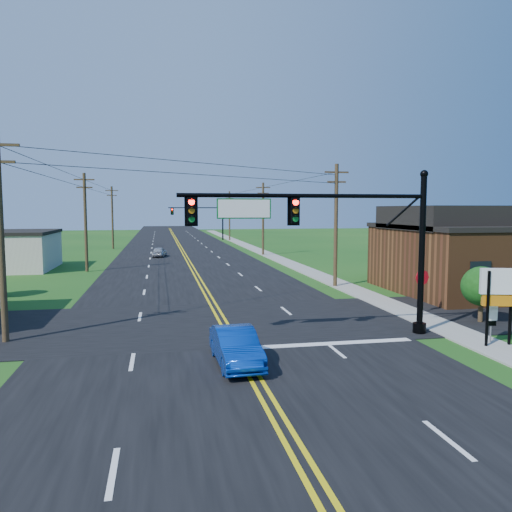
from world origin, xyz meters
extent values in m
plane|color=#154614|center=(0.00, 0.00, 0.00)|extent=(260.00, 260.00, 0.00)
cube|color=black|center=(0.00, 50.00, 0.02)|extent=(16.00, 220.00, 0.04)
cube|color=black|center=(0.00, 12.00, 0.02)|extent=(70.00, 10.00, 0.04)
cube|color=gray|center=(10.50, 40.00, 0.04)|extent=(2.00, 160.00, 0.08)
cylinder|color=black|center=(8.80, 8.00, 3.60)|extent=(0.28, 0.28, 7.20)
cylinder|color=black|center=(8.80, 8.00, 0.25)|extent=(0.60, 0.60, 0.50)
sphere|color=black|center=(8.80, 8.00, 7.30)|extent=(0.36, 0.36, 0.36)
cylinder|color=black|center=(3.30, 8.00, 6.30)|extent=(11.00, 0.18, 0.18)
cube|color=#045219|center=(0.60, 8.00, 5.75)|extent=(2.30, 0.06, 0.85)
cylinder|color=black|center=(8.80, 80.00, 3.60)|extent=(0.28, 0.28, 7.20)
cylinder|color=black|center=(8.80, 80.00, 0.25)|extent=(0.60, 0.60, 0.50)
sphere|color=black|center=(8.80, 80.00, 7.30)|extent=(0.36, 0.36, 0.36)
cylinder|color=black|center=(3.80, 80.00, 6.00)|extent=(10.00, 0.18, 0.18)
cube|color=#045219|center=(0.60, 80.00, 5.45)|extent=(2.30, 0.06, 0.85)
cube|color=brown|center=(20.00, 18.00, 2.20)|extent=(14.00, 11.00, 4.40)
cube|color=black|center=(20.00, 18.00, 4.55)|extent=(14.20, 11.20, 0.30)
cylinder|color=#3C2E1B|center=(-9.50, 10.00, 4.50)|extent=(0.28, 0.28, 9.00)
cylinder|color=#3C2E1B|center=(-9.50, 35.00, 4.50)|extent=(0.28, 0.28, 9.00)
cube|color=#3C2E1B|center=(-9.50, 35.00, 8.40)|extent=(1.80, 0.12, 0.12)
cube|color=#3C2E1B|center=(-9.50, 35.00, 7.70)|extent=(1.40, 0.12, 0.12)
cylinder|color=#3C2E1B|center=(-9.50, 62.00, 4.50)|extent=(0.28, 0.28, 9.00)
cube|color=#3C2E1B|center=(-9.50, 62.00, 8.40)|extent=(1.80, 0.12, 0.12)
cube|color=#3C2E1B|center=(-9.50, 62.00, 7.70)|extent=(1.40, 0.12, 0.12)
cylinder|color=#3C2E1B|center=(9.80, 22.00, 4.50)|extent=(0.28, 0.28, 9.00)
cube|color=#3C2E1B|center=(9.80, 22.00, 8.40)|extent=(1.80, 0.12, 0.12)
cube|color=#3C2E1B|center=(9.80, 22.00, 7.70)|extent=(1.40, 0.12, 0.12)
cylinder|color=#3C2E1B|center=(9.80, 48.00, 4.50)|extent=(0.28, 0.28, 9.00)
cube|color=#3C2E1B|center=(9.80, 48.00, 8.40)|extent=(1.80, 0.12, 0.12)
cube|color=#3C2E1B|center=(9.80, 48.00, 7.70)|extent=(1.40, 0.12, 0.12)
cylinder|color=#3C2E1B|center=(9.80, 78.00, 4.50)|extent=(0.28, 0.28, 9.00)
cube|color=#3C2E1B|center=(9.80, 78.00, 8.40)|extent=(1.80, 0.12, 0.12)
cube|color=#3C2E1B|center=(9.80, 78.00, 7.70)|extent=(1.40, 0.12, 0.12)
cylinder|color=#3C2E1B|center=(16.00, 26.00, 0.92)|extent=(0.24, 0.24, 1.85)
sphere|color=#113B0E|center=(16.00, 26.00, 2.60)|extent=(3.00, 3.00, 3.00)
cylinder|color=#3C2E1B|center=(13.00, 9.50, 0.66)|extent=(0.24, 0.24, 1.32)
sphere|color=#113B0E|center=(13.00, 9.50, 1.86)|extent=(2.00, 2.00, 2.00)
imported|color=#07319A|center=(-0.23, 4.95, 0.67)|extent=(1.58, 4.12, 1.34)
imported|color=#B4B5B9|center=(-2.93, 48.06, 0.59)|extent=(1.96, 3.64, 1.18)
cylinder|color=slate|center=(10.86, 5.79, 1.04)|extent=(0.07, 0.07, 2.08)
cube|color=white|center=(10.86, 5.76, 1.65)|extent=(0.52, 0.06, 0.28)
cube|color=white|center=(10.86, 5.76, 1.27)|extent=(0.52, 0.06, 0.52)
cube|color=black|center=(10.86, 5.76, 0.90)|extent=(0.43, 0.05, 0.21)
cylinder|color=slate|center=(11.12, 12.00, 1.14)|extent=(0.09, 0.09, 2.29)
cylinder|color=#AC0912|center=(11.12, 11.97, 2.01)|extent=(0.87, 0.18, 0.87)
cylinder|color=black|center=(10.32, 5.30, 1.61)|extent=(0.15, 0.15, 3.21)
cylinder|color=black|center=(11.39, 5.30, 1.61)|extent=(0.15, 0.15, 3.21)
cube|color=silver|center=(10.85, 5.30, 2.77)|extent=(1.61, 0.64, 1.07)
cube|color=#CC720C|center=(10.85, 5.30, 1.96)|extent=(1.43, 0.57, 0.45)
camera|label=1|loc=(-2.92, -12.73, 5.72)|focal=35.00mm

